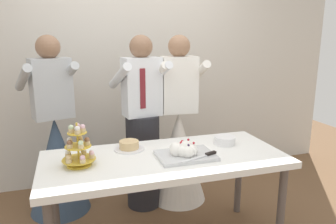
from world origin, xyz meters
The scene contains 9 objects.
rear_wall centered at (0.00, 1.47, 1.45)m, with size 5.20×0.10×2.90m, color beige.
dessert_table centered at (0.00, 0.00, 0.70)m, with size 1.80×0.80×0.78m.
cupcake_stand centered at (-0.62, 0.01, 0.90)m, with size 0.23×0.23×0.31m.
main_cake_tray centered at (0.14, -0.06, 0.82)m, with size 0.43×0.32×0.13m.
plate_stack centered at (0.55, 0.12, 0.81)m, with size 0.18×0.18×0.07m.
round_cake centered at (-0.23, 0.23, 0.81)m, with size 0.24×0.24×0.07m.
person_groom centered at (-0.01, 0.72, 0.75)m, with size 0.52×0.55×1.66m.
person_bride centered at (0.37, 0.74, 0.58)m, with size 0.56×0.56×1.66m.
person_guest centered at (-0.80, 0.86, 0.58)m, with size 0.60×0.60×1.66m.
Camera 1 is at (-0.66, -2.17, 1.65)m, focal length 34.56 mm.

